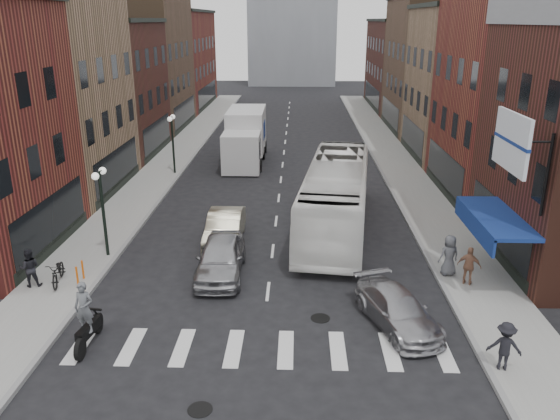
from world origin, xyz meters
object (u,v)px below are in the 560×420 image
object	(u,v)px
box_truck	(245,138)
motorcycle_rider	(86,317)
streetlamp_near	(102,196)
ped_right_b	(469,266)
curb_car	(398,310)
sedan_left_near	(221,257)
ped_left_solo	(30,268)
ped_right_a	(505,346)
ped_right_c	(449,255)
streetlamp_far	(172,133)
parked_bicycle	(58,272)
bike_rack	(80,273)
transit_bus	(336,196)
sedan_left_far	(225,228)
billboard_sign	(514,144)

from	to	relation	value
box_truck	motorcycle_rider	world-z (taller)	box_truck
streetlamp_near	ped_right_b	distance (m)	15.69
curb_car	sedan_left_near	bearing A→B (deg)	130.82
streetlamp_near	motorcycle_rider	size ratio (longest dim) A/B	1.77
streetlamp_near	sedan_left_near	world-z (taller)	streetlamp_near
ped_left_solo	ped_right_a	distance (m)	17.49
ped_right_c	streetlamp_near	bearing A→B (deg)	-21.32
ped_right_a	streetlamp_near	bearing A→B (deg)	-14.33
streetlamp_far	ped_left_solo	xyz separation A→B (m)	(-2.00, -17.12, -1.98)
sedan_left_near	ped_right_c	size ratio (longest dim) A/B	2.71
ped_right_b	ped_left_solo	bearing A→B (deg)	28.12
streetlamp_near	curb_car	world-z (taller)	streetlamp_near
ped_left_solo	parked_bicycle	bearing A→B (deg)	-178.83
streetlamp_near	ped_right_a	size ratio (longest dim) A/B	2.64
ped_right_b	ped_right_a	bearing A→B (deg)	109.78
ped_right_a	ped_right_b	xyz separation A→B (m)	(0.58, 5.63, 0.01)
bike_rack	streetlamp_near	bearing A→B (deg)	85.76
ped_right_c	transit_bus	bearing A→B (deg)	-67.66
sedan_left_far	curb_car	xyz separation A→B (m)	(7.00, -7.40, -0.13)
bike_rack	sedan_left_near	distance (m)	5.67
streetlamp_far	ped_right_b	distance (m)	22.55
sedan_left_near	ped_right_b	distance (m)	10.07
sedan_left_near	parked_bicycle	bearing A→B (deg)	-170.20
ped_left_solo	streetlamp_near	bearing A→B (deg)	-138.36
bike_rack	ped_left_solo	world-z (taller)	ped_left_solo
ped_right_b	box_truck	bearing A→B (deg)	-36.10
streetlamp_far	billboard_sign	bearing A→B (deg)	-47.59
streetlamp_near	motorcycle_rider	world-z (taller)	streetlamp_near
streetlamp_near	sedan_left_near	xyz separation A→B (m)	(5.35, -1.57, -2.11)
parked_bicycle	sedan_left_far	bearing A→B (deg)	26.44
sedan_left_near	curb_car	distance (m)	7.74
billboard_sign	box_truck	bearing A→B (deg)	118.25
bike_rack	curb_car	bearing A→B (deg)	-12.43
box_truck	motorcycle_rider	distance (m)	24.90
bike_rack	transit_bus	distance (m)	12.69
bike_rack	sedan_left_near	xyz separation A→B (m)	(5.55, 1.13, 0.25)
streetlamp_near	ped_left_solo	bearing A→B (deg)	-122.66
streetlamp_far	bike_rack	bearing A→B (deg)	-90.69
billboard_sign	bike_rack	xyz separation A→B (m)	(-16.19, 0.80, -5.58)
streetlamp_near	streetlamp_far	bearing A→B (deg)	90.00
box_truck	sedan_left_near	distance (m)	19.31
billboard_sign	curb_car	distance (m)	7.03
sedan_left_near	curb_car	xyz separation A→B (m)	(6.72, -3.83, -0.18)
motorcycle_rider	ped_right_a	world-z (taller)	motorcycle_rider
parked_bicycle	ped_right_c	world-z (taller)	ped_right_c
streetlamp_near	ped_left_solo	size ratio (longest dim) A/B	2.61
sedan_left_far	parked_bicycle	bearing A→B (deg)	-141.64
ped_right_b	ped_right_c	bearing A→B (deg)	-29.75
streetlamp_far	ped_right_c	bearing A→B (deg)	-46.39
sedan_left_far	parked_bicycle	size ratio (longest dim) A/B	2.43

